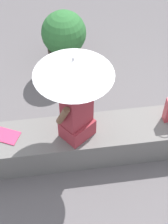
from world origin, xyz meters
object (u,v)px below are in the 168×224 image
at_px(parasol, 73,67).
at_px(magazine, 7,136).
at_px(planter_near, 64,41).
at_px(person_seated, 77,112).

relative_size(parasol, magazine, 4.03).
height_order(parasol, planter_near, parasol).
distance_m(parasol, magazine, 1.28).
distance_m(person_seated, parasol, 0.62).
xyz_separation_m(person_seated, planter_near, (-0.02, -1.63, -0.26)).
bearing_deg(parasol, person_seated, 131.05).
relative_size(person_seated, magazine, 3.21).
relative_size(person_seated, planter_near, 0.89).
relative_size(person_seated, parasol, 0.80).
bearing_deg(parasol, magazine, -4.15).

